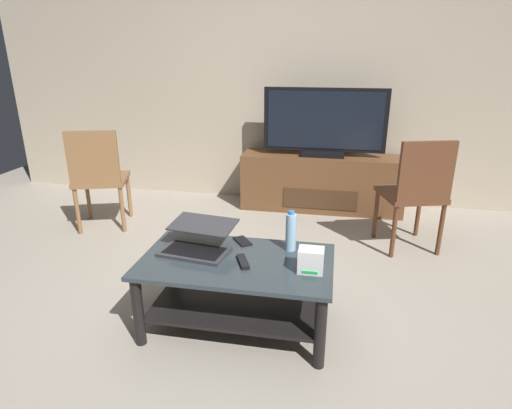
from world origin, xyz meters
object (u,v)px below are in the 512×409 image
Objects in this scene: dining_chair at (416,190)px; cell_phone at (243,241)px; laptop at (198,240)px; water_bottle_near at (291,232)px; tv_remote at (243,262)px; media_cabinet at (321,182)px; side_chair at (98,175)px; router_box at (311,260)px; television at (324,124)px; coffee_table at (237,281)px.

dining_chair is 1.54m from cell_phone.
dining_chair is at bearing 40.06° from laptop.
dining_chair is 1.37m from water_bottle_near.
dining_chair is 5.73× the size of tv_remote.
cell_phone is (-0.40, -1.86, 0.16)m from media_cabinet.
side_chair is 1.79m from cell_phone.
router_box is (-0.72, -1.30, -0.02)m from dining_chair.
dining_chair is 2.16× the size of laptop.
tv_remote reaches higher than cell_phone.
laptop reaches higher than router_box.
cell_phone is at bearing 146.12° from router_box.
cell_phone is (-0.40, -1.84, -0.43)m from television.
water_bottle_near reaches higher than laptop.
laptop is at bearing -107.45° from media_cabinet.
side_chair is 2.00m from tv_remote.
dining_chair reaches higher than side_chair.
television is at bearing 132.31° from dining_chair.
coffee_table is 0.42m from water_bottle_near.
tv_remote is (-1.09, -1.28, -0.07)m from dining_chair.
media_cabinet is 11.38× the size of cell_phone.
television is 1.17m from dining_chair.
dining_chair is 3.80× the size of water_bottle_near.
coffee_table is 0.32m from laptop.
water_bottle_near reaches higher than cell_phone.
television reaches higher than tv_remote.
tv_remote is at bearing -38.23° from side_chair.
television is 2.18m from tv_remote.
side_chair is (-1.91, -0.87, -0.36)m from television.
side_chair is at bearing -179.01° from dining_chair.
media_cabinet is 2.12m from laptop.
laptop reaches higher than cell_phone.
laptop reaches higher than coffee_table.
coffee_table is at bearing 172.37° from router_box.
coffee_table is 8.06× the size of router_box.
water_bottle_near is at bearing -93.13° from media_cabinet.
media_cabinet is at bearing 79.57° from coffee_table.
router_box is (0.03, -2.15, 0.22)m from media_cabinet.
router_box is 0.55× the size of water_bottle_near.
television is 1.29× the size of side_chair.
side_chair is at bearing 141.75° from coffee_table.
laptop is 0.68m from router_box.
coffee_table is at bearing 118.62° from tv_remote.
water_bottle_near reaches higher than coffee_table.
cell_phone is at bearing -138.71° from dining_chair.
router_box is at bearing -60.83° from water_bottle_near.
dining_chair reaches higher than media_cabinet.
media_cabinet is at bearing 25.09° from side_chair.
tv_remote is at bearing -130.41° from dining_chair.
side_chair is 5.70× the size of tv_remote.
laptop is at bearing -169.28° from water_bottle_near.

